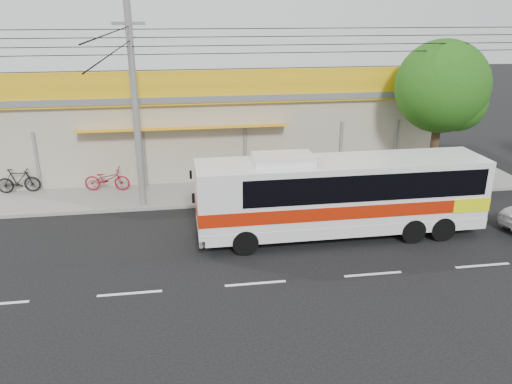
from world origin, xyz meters
TOP-DOWN VIEW (x-y plane):
  - ground at (0.00, 0.00)m, footprint 120.00×120.00m
  - sidewalk at (0.00, 6.00)m, footprint 30.00×3.20m
  - lane_markings at (0.00, -2.50)m, footprint 50.00×0.12m
  - storefront_building at (-0.01, 11.54)m, footprint 22.60×9.20m
  - coach_bus at (3.97, 0.66)m, footprint 11.07×2.41m
  - motorbike_red at (-5.78, 6.98)m, footprint 2.23×1.01m
  - motorbike_dark at (-9.90, 7.30)m, footprint 1.98×0.63m
  - utility_pole at (-3.98, 4.79)m, footprint 34.00×14.00m
  - tree_near at (10.14, 5.32)m, footprint 4.32×4.32m

SIDE VIEW (x-z plane):
  - ground at x=0.00m, z-range 0.00..0.00m
  - lane_markings at x=0.00m, z-range -0.01..0.01m
  - sidewalk at x=0.00m, z-range 0.00..0.15m
  - motorbike_red at x=-5.78m, z-range 0.15..1.28m
  - motorbike_dark at x=-9.90m, z-range 0.15..1.33m
  - coach_bus at x=3.97m, z-range 0.12..3.53m
  - storefront_building at x=-0.01m, z-range -0.55..5.15m
  - tree_near at x=10.14m, z-range 1.27..8.43m
  - utility_pole at x=-3.98m, z-range 2.84..11.57m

